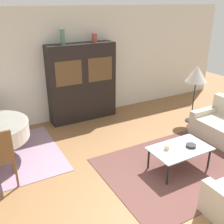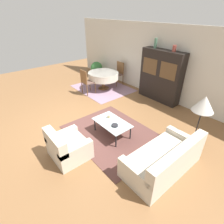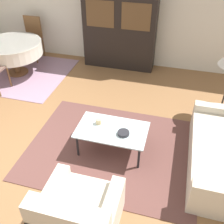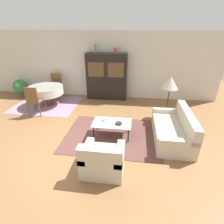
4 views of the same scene
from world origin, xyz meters
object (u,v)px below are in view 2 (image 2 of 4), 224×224
object	(u,v)px
potted_plant	(97,68)
cup	(109,116)
display_cabinet	(161,76)
bowl	(115,125)
vase_short	(174,48)
armchair	(67,147)
coffee_table	(112,123)
dining_chair_near	(86,81)
dining_table	(103,76)
dining_chair_far	(118,72)
vase_tall	(156,43)
floor_lamp	(204,105)
couch	(164,160)

from	to	relation	value
potted_plant	cup	bearing A→B (deg)	-31.26
display_cabinet	cup	bearing A→B (deg)	-82.41
bowl	potted_plant	size ratio (longest dim) A/B	0.23
bowl	vase_short	bearing A→B (deg)	98.37
armchair	coffee_table	xyz separation A→B (m)	(0.02, 1.37, 0.10)
dining_chair_near	dining_table	bearing A→B (deg)	90.00
dining_chair_far	potted_plant	size ratio (longest dim) A/B	1.34
coffee_table	vase_short	distance (m)	3.30
display_cabinet	bowl	xyz separation A→B (m)	(0.80, -2.93, -0.50)
vase_tall	potted_plant	distance (m)	3.76
coffee_table	vase_short	world-z (taller)	vase_short
coffee_table	dining_chair_near	xyz separation A→B (m)	(-2.82, 0.97, 0.20)
dining_chair_far	floor_lamp	world-z (taller)	floor_lamp
armchair	coffee_table	bearing A→B (deg)	89.32
dining_chair_far	floor_lamp	bearing A→B (deg)	163.43
armchair	dining_table	bearing A→B (deg)	131.04
floor_lamp	cup	xyz separation A→B (m)	(-1.91, -1.31, -0.72)
coffee_table	bowl	bearing A→B (deg)	-18.51
dining_table	dining_chair_near	xyz separation A→B (m)	(-0.00, -0.88, -0.02)
potted_plant	vase_short	bearing A→B (deg)	3.66
coffee_table	bowl	size ratio (longest dim) A/B	6.04
display_cabinet	dining_chair_near	bearing A→B (deg)	-139.41
floor_lamp	armchair	bearing A→B (deg)	-121.62
display_cabinet	dining_table	xyz separation A→B (m)	(-2.21, -1.02, -0.34)
floor_lamp	vase_short	world-z (taller)	vase_short
vase_tall	potted_plant	world-z (taller)	vase_tall
dining_chair_far	potted_plant	world-z (taller)	dining_chair_far
cup	dining_table	bearing A→B (deg)	145.51
floor_lamp	potted_plant	xyz separation A→B (m)	(-6.08, 1.21, -0.76)
dining_chair_far	vase_tall	xyz separation A→B (m)	(1.80, 0.14, 1.47)
coffee_table	potted_plant	bearing A→B (deg)	149.37
armchair	floor_lamp	xyz separation A→B (m)	(1.70, 2.76, 0.90)
potted_plant	bowl	bearing A→B (deg)	-30.18
display_cabinet	dining_chair_near	xyz separation A→B (m)	(-2.21, -1.89, -0.36)
cup	display_cabinet	bearing A→B (deg)	97.59
display_cabinet	potted_plant	xyz separation A→B (m)	(-3.79, -0.27, -0.52)
coffee_table	bowl	world-z (taller)	bowl
dining_table	vase_tall	size ratio (longest dim) A/B	3.85
bowl	dining_chair_near	bearing A→B (deg)	160.96
floor_lamp	vase_tall	xyz separation A→B (m)	(-2.70, 1.48, 0.87)
dining_chair_near	dining_chair_far	size ratio (longest dim) A/B	1.00
display_cabinet	potted_plant	world-z (taller)	display_cabinet
display_cabinet	cup	distance (m)	2.86
couch	vase_short	distance (m)	3.80
coffee_table	cup	world-z (taller)	cup
vase_short	dining_table	bearing A→B (deg)	-158.44
dining_chair_near	cup	world-z (taller)	dining_chair_near
vase_tall	vase_short	size ratio (longest dim) A/B	1.65
vase_short	display_cabinet	bearing A→B (deg)	-179.85
couch	dining_table	world-z (taller)	couch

